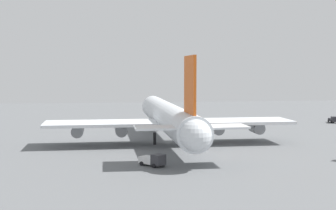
# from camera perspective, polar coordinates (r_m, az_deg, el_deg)

# --- Properties ---
(ground_plane) EXTENTS (290.04, 290.04, 0.00)m
(ground_plane) POSITION_cam_1_polar(r_m,az_deg,el_deg) (114.79, -0.00, -4.49)
(ground_plane) COLOR slate
(cargo_airplane) EXTENTS (72.51, 58.01, 20.04)m
(cargo_airplane) POSITION_cam_1_polar(r_m,az_deg,el_deg) (113.73, 0.02, -1.50)
(cargo_airplane) COLOR silver
(cargo_airplane) RESTS_ON ground_plane
(fuel_truck) EXTENTS (5.28, 4.90, 2.31)m
(fuel_truck) POSITION_cam_1_polar(r_m,az_deg,el_deg) (86.17, -1.79, -6.64)
(fuel_truck) COLOR #333338
(fuel_truck) RESTS_ON ground_plane
(cargo_loader) EXTENTS (3.48, 5.31, 2.40)m
(cargo_loader) POSITION_cam_1_polar(r_m,az_deg,el_deg) (145.63, 1.85, -2.17)
(cargo_loader) COLOR silver
(cargo_loader) RESTS_ON ground_plane
(maintenance_van) EXTENTS (5.21, 3.05, 2.15)m
(maintenance_van) POSITION_cam_1_polar(r_m,az_deg,el_deg) (165.92, 19.33, -1.67)
(maintenance_van) COLOR #232328
(maintenance_van) RESTS_ON ground_plane
(cargo_container_aft) EXTENTS (3.25, 3.42, 1.77)m
(cargo_container_aft) POSITION_cam_1_polar(r_m,az_deg,el_deg) (150.03, 8.09, -2.15)
(cargo_container_aft) COLOR #4C729E
(cargo_container_aft) RESTS_ON ground_plane
(safety_cone_nose) EXTENTS (0.52, 0.52, 0.74)m
(safety_cone_nose) POSITION_cam_1_polar(r_m,az_deg,el_deg) (146.88, -1.65, -2.44)
(safety_cone_nose) COLOR orange
(safety_cone_nose) RESTS_ON ground_plane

